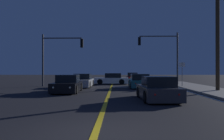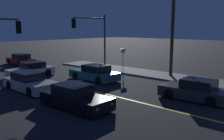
{
  "view_description": "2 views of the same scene",
  "coord_description": "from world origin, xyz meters",
  "px_view_note": "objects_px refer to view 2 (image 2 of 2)",
  "views": [
    {
      "loc": [
        0.58,
        -5.72,
        1.67
      ],
      "look_at": [
        0.05,
        17.61,
        1.72
      ],
      "focal_mm": 35.75,
      "sensor_mm": 36.0,
      "label": 1
    },
    {
      "loc": [
        -11.82,
        0.87,
        4.5
      ],
      "look_at": [
        0.94,
        12.32,
        1.53
      ],
      "focal_mm": 39.17,
      "sensor_mm": 36.0,
      "label": 2
    }
  ],
  "objects_px": {
    "car_following_oncoming_teal": "(94,73)",
    "car_mid_block_white": "(31,70)",
    "car_side_waiting_red": "(21,60)",
    "street_sign_corner": "(123,57)",
    "traffic_signal_near_right": "(94,33)",
    "utility_pole_right": "(173,20)",
    "car_lead_oncoming_black": "(75,98)",
    "car_parked_curb_silver": "(30,82)",
    "car_far_approaching_charcoal": "(195,91)"
  },
  "relations": [
    {
      "from": "car_far_approaching_charcoal",
      "to": "utility_pole_right",
      "type": "relative_size",
      "value": 0.43
    },
    {
      "from": "car_parked_curb_silver",
      "to": "utility_pole_right",
      "type": "height_order",
      "value": "utility_pole_right"
    },
    {
      "from": "car_following_oncoming_teal",
      "to": "car_lead_oncoming_black",
      "type": "relative_size",
      "value": 1.05
    },
    {
      "from": "car_following_oncoming_teal",
      "to": "car_side_waiting_red",
      "type": "xyz_separation_m",
      "value": [
        0.22,
        13.42,
        -0.0
      ]
    },
    {
      "from": "car_following_oncoming_teal",
      "to": "street_sign_corner",
      "type": "height_order",
      "value": "street_sign_corner"
    },
    {
      "from": "car_parked_curb_silver",
      "to": "car_side_waiting_red",
      "type": "distance_m",
      "value": 13.83
    },
    {
      "from": "car_following_oncoming_teal",
      "to": "car_lead_oncoming_black",
      "type": "xyz_separation_m",
      "value": [
        -5.99,
        -4.62,
        -0.0
      ]
    },
    {
      "from": "car_far_approaching_charcoal",
      "to": "car_side_waiting_red",
      "type": "relative_size",
      "value": 0.97
    },
    {
      "from": "car_lead_oncoming_black",
      "to": "car_side_waiting_red",
      "type": "height_order",
      "value": "same"
    },
    {
      "from": "car_parked_curb_silver",
      "to": "street_sign_corner",
      "type": "bearing_deg",
      "value": 175.81
    },
    {
      "from": "car_lead_oncoming_black",
      "to": "street_sign_corner",
      "type": "xyz_separation_m",
      "value": [
        10.2,
        4.85,
        1.09
      ]
    },
    {
      "from": "car_following_oncoming_teal",
      "to": "traffic_signal_near_right",
      "type": "distance_m",
      "value": 5.39
    },
    {
      "from": "car_lead_oncoming_black",
      "to": "street_sign_corner",
      "type": "relative_size",
      "value": 1.79
    },
    {
      "from": "car_mid_block_white",
      "to": "utility_pole_right",
      "type": "distance_m",
      "value": 13.85
    },
    {
      "from": "car_following_oncoming_teal",
      "to": "car_parked_curb_silver",
      "type": "xyz_separation_m",
      "value": [
        -5.68,
        0.91,
        -0.0
      ]
    },
    {
      "from": "street_sign_corner",
      "to": "car_far_approaching_charcoal",
      "type": "bearing_deg",
      "value": -113.77
    },
    {
      "from": "traffic_signal_near_right",
      "to": "car_lead_oncoming_black",
      "type": "bearing_deg",
      "value": 40.64
    },
    {
      "from": "car_far_approaching_charcoal",
      "to": "traffic_signal_near_right",
      "type": "height_order",
      "value": "traffic_signal_near_right"
    },
    {
      "from": "car_far_approaching_charcoal",
      "to": "utility_pole_right",
      "type": "height_order",
      "value": "utility_pole_right"
    },
    {
      "from": "car_mid_block_white",
      "to": "traffic_signal_near_right",
      "type": "relative_size",
      "value": 0.73
    },
    {
      "from": "car_side_waiting_red",
      "to": "street_sign_corner",
      "type": "bearing_deg",
      "value": -72.19
    },
    {
      "from": "car_far_approaching_charcoal",
      "to": "traffic_signal_near_right",
      "type": "relative_size",
      "value": 0.74
    },
    {
      "from": "car_lead_oncoming_black",
      "to": "car_mid_block_white",
      "type": "height_order",
      "value": "same"
    },
    {
      "from": "car_lead_oncoming_black",
      "to": "street_sign_corner",
      "type": "distance_m",
      "value": 11.34
    },
    {
      "from": "car_parked_curb_silver",
      "to": "car_side_waiting_red",
      "type": "bearing_deg",
      "value": -115.56
    },
    {
      "from": "street_sign_corner",
      "to": "car_side_waiting_red",
      "type": "bearing_deg",
      "value": 106.8
    },
    {
      "from": "car_far_approaching_charcoal",
      "to": "car_side_waiting_red",
      "type": "bearing_deg",
      "value": 87.31
    },
    {
      "from": "car_lead_oncoming_black",
      "to": "street_sign_corner",
      "type": "height_order",
      "value": "street_sign_corner"
    },
    {
      "from": "car_side_waiting_red",
      "to": "street_sign_corner",
      "type": "relative_size",
      "value": 1.79
    },
    {
      "from": "car_mid_block_white",
      "to": "traffic_signal_near_right",
      "type": "bearing_deg",
      "value": -112.24
    },
    {
      "from": "car_mid_block_white",
      "to": "car_side_waiting_red",
      "type": "bearing_deg",
      "value": -19.48
    },
    {
      "from": "car_lead_oncoming_black",
      "to": "utility_pole_right",
      "type": "distance_m",
      "value": 12.49
    },
    {
      "from": "car_following_oncoming_teal",
      "to": "car_side_waiting_red",
      "type": "bearing_deg",
      "value": 88.87
    },
    {
      "from": "car_following_oncoming_teal",
      "to": "car_side_waiting_red",
      "type": "height_order",
      "value": "same"
    },
    {
      "from": "utility_pole_right",
      "to": "car_following_oncoming_teal",
      "type": "bearing_deg",
      "value": 142.25
    },
    {
      "from": "utility_pole_right",
      "to": "car_lead_oncoming_black",
      "type": "bearing_deg",
      "value": -178.61
    },
    {
      "from": "car_following_oncoming_teal",
      "to": "car_far_approaching_charcoal",
      "type": "bearing_deg",
      "value": -89.41
    },
    {
      "from": "traffic_signal_near_right",
      "to": "car_mid_block_white",
      "type": "bearing_deg",
      "value": -24.15
    },
    {
      "from": "car_far_approaching_charcoal",
      "to": "traffic_signal_near_right",
      "type": "bearing_deg",
      "value": 74.49
    },
    {
      "from": "utility_pole_right",
      "to": "street_sign_corner",
      "type": "height_order",
      "value": "utility_pole_right"
    },
    {
      "from": "car_following_oncoming_teal",
      "to": "car_lead_oncoming_black",
      "type": "height_order",
      "value": "same"
    },
    {
      "from": "car_following_oncoming_teal",
      "to": "car_side_waiting_red",
      "type": "distance_m",
      "value": 13.42
    },
    {
      "from": "car_following_oncoming_teal",
      "to": "car_mid_block_white",
      "type": "relative_size",
      "value": 1.1
    },
    {
      "from": "car_mid_block_white",
      "to": "utility_pole_right",
      "type": "xyz_separation_m",
      "value": [
        8.44,
        -9.96,
        4.64
      ]
    },
    {
      "from": "car_far_approaching_charcoal",
      "to": "street_sign_corner",
      "type": "distance_m",
      "value": 10.2
    },
    {
      "from": "car_far_approaching_charcoal",
      "to": "street_sign_corner",
      "type": "xyz_separation_m",
      "value": [
        4.09,
        9.28,
        1.09
      ]
    },
    {
      "from": "car_mid_block_white",
      "to": "utility_pole_right",
      "type": "bearing_deg",
      "value": -137.82
    },
    {
      "from": "traffic_signal_near_right",
      "to": "utility_pole_right",
      "type": "height_order",
      "value": "utility_pole_right"
    },
    {
      "from": "car_parked_curb_silver",
      "to": "car_far_approaching_charcoal",
      "type": "height_order",
      "value": "same"
    },
    {
      "from": "car_far_approaching_charcoal",
      "to": "car_mid_block_white",
      "type": "height_order",
      "value": "same"
    }
  ]
}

